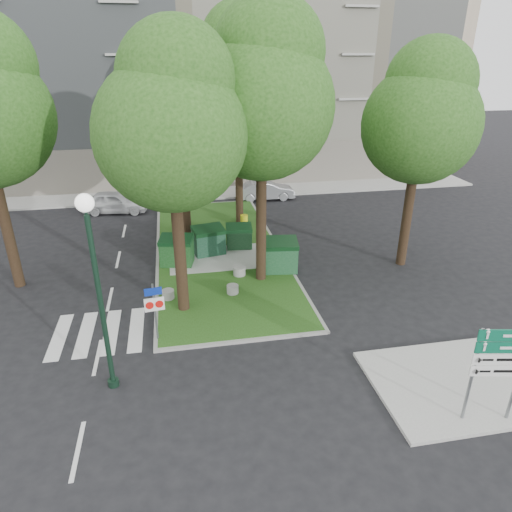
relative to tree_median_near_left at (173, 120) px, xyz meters
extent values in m
plane|color=black|center=(1.41, -2.56, -7.32)|extent=(120.00, 120.00, 0.00)
cube|color=#224714|center=(1.91, 5.44, -7.26)|extent=(6.00, 16.00, 0.12)
cube|color=gray|center=(1.91, 5.44, -7.27)|extent=(6.30, 16.30, 0.10)
cube|color=#999993|center=(7.91, -6.06, -7.26)|extent=(5.00, 4.00, 0.12)
cube|color=#999993|center=(1.41, 15.94, -7.26)|extent=(42.00, 3.00, 0.12)
cube|color=silver|center=(-2.34, -1.06, -7.31)|extent=(5.00, 3.00, 0.01)
cube|color=tan|center=(1.41, 23.44, 0.68)|extent=(41.00, 12.00, 16.00)
cylinder|color=black|center=(-0.09, -0.06, -4.24)|extent=(0.44, 0.44, 6.16)
sphere|color=#1D4612|center=(-0.09, -0.06, -0.50)|extent=(5.20, 5.20, 5.20)
sphere|color=#1D4612|center=(0.21, 0.14, 1.26)|extent=(3.90, 3.90, 3.90)
cylinder|color=black|center=(3.41, 1.94, -3.96)|extent=(0.44, 0.44, 6.72)
sphere|color=#1D4612|center=(3.41, 1.94, 0.12)|extent=(5.60, 5.60, 5.60)
sphere|color=#1D4612|center=(3.71, 2.14, 2.04)|extent=(4.20, 4.20, 4.20)
cylinder|color=black|center=(0.41, 6.44, -4.38)|extent=(0.44, 0.44, 5.88)
sphere|color=#1D4612|center=(0.41, 6.44, -0.81)|extent=(4.80, 4.80, 4.80)
sphere|color=#1D4612|center=(0.71, 6.64, 0.87)|extent=(3.60, 3.60, 3.60)
cylinder|color=black|center=(3.61, 9.44, -3.82)|extent=(0.44, 0.44, 7.00)
sphere|color=#1D4612|center=(3.61, 9.44, 0.43)|extent=(5.80, 5.80, 5.80)
sphere|color=#1D4612|center=(3.91, 9.64, 2.43)|extent=(4.35, 4.35, 4.35)
cylinder|color=black|center=(-7.09, 3.44, -4.10)|extent=(0.44, 0.44, 6.44)
cylinder|color=black|center=(10.41, 2.44, -4.38)|extent=(0.44, 0.44, 5.88)
sphere|color=#1D4612|center=(10.41, 2.44, -0.81)|extent=(5.00, 5.00, 5.00)
sphere|color=#1D4612|center=(10.71, 2.64, 0.87)|extent=(3.75, 3.75, 3.75)
cube|color=#103B12|center=(-0.21, 4.15, -6.62)|extent=(1.65, 1.30, 1.16)
cube|color=black|center=(-0.21, 4.15, -5.95)|extent=(1.72, 1.38, 0.33)
cube|color=#0F3621|center=(1.39, 5.12, -6.62)|extent=(1.65, 1.28, 1.16)
cube|color=black|center=(1.39, 5.12, -5.94)|extent=(1.71, 1.36, 0.33)
cube|color=#0F3318|center=(2.99, 5.62, -6.70)|extent=(1.34, 0.97, 1.00)
cube|color=black|center=(2.99, 5.62, -6.12)|extent=(1.39, 1.03, 0.29)
cube|color=#144222|center=(4.41, 2.62, -6.57)|extent=(1.70, 1.26, 1.24)
cube|color=black|center=(4.41, 2.62, -5.85)|extent=(1.77, 1.34, 0.36)
cylinder|color=gray|center=(-0.69, 0.85, -7.02)|extent=(0.51, 0.51, 0.36)
cylinder|color=gray|center=(1.98, 0.80, -7.02)|extent=(0.50, 0.50, 0.35)
cylinder|color=gray|center=(2.52, 2.44, -7.00)|extent=(0.56, 0.56, 0.40)
cylinder|color=gold|center=(3.72, 8.47, -6.83)|extent=(0.42, 0.42, 0.73)
cylinder|color=black|center=(-2.41, -4.14, -4.55)|extent=(0.15, 0.15, 5.53)
cylinder|color=black|center=(-2.41, -4.14, -7.21)|extent=(0.33, 0.33, 0.22)
sphere|color=white|center=(-2.41, -4.14, -1.45)|extent=(0.49, 0.49, 0.49)
cylinder|color=slate|center=(-1.09, -1.97, -6.18)|extent=(0.08, 0.08, 2.27)
cube|color=navy|center=(-1.09, -1.97, -5.32)|extent=(0.59, 0.11, 0.27)
cube|color=white|center=(-1.09, -1.97, -5.82)|extent=(0.68, 0.12, 0.50)
cylinder|color=red|center=(-1.25, -1.97, -5.82)|extent=(0.27, 0.06, 0.27)
cylinder|color=red|center=(-0.92, -1.97, -5.82)|extent=(0.27, 0.06, 0.27)
cylinder|color=slate|center=(7.26, -7.45, -5.75)|extent=(0.10, 0.10, 2.90)
cube|color=#0A573C|center=(7.86, -7.56, -4.46)|extent=(1.43, 0.31, 0.33)
cube|color=#0A573C|center=(7.86, -7.56, -4.83)|extent=(1.43, 0.31, 0.33)
cube|color=white|center=(7.86, -7.56, -5.20)|extent=(1.43, 0.31, 0.33)
cube|color=white|center=(7.86, -7.56, -5.57)|extent=(1.43, 0.31, 0.33)
imported|color=silver|center=(-3.85, 12.94, -6.62)|extent=(4.26, 2.12, 1.40)
imported|color=#93959A|center=(6.13, 13.93, -6.67)|extent=(3.97, 1.48, 1.29)
camera|label=1|loc=(-0.16, -15.92, 2.09)|focal=32.00mm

